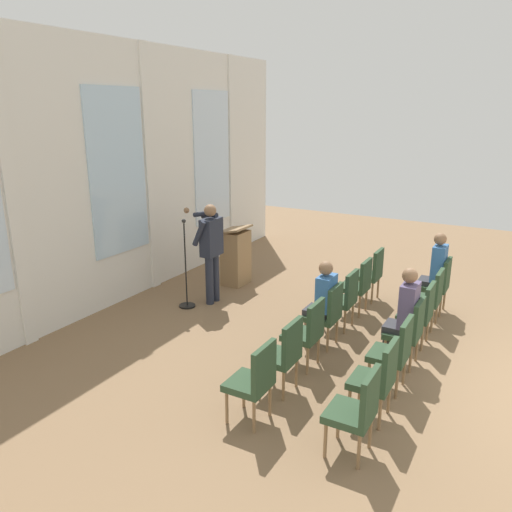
{
  "coord_description": "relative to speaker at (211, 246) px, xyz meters",
  "views": [
    {
      "loc": [
        -6.29,
        0.72,
        3.34
      ],
      "look_at": [
        0.19,
        4.37,
        1.13
      ],
      "focal_mm": 35.43,
      "sensor_mm": 36.0,
      "label": 1
    }
  ],
  "objects": [
    {
      "name": "chair_r0_c2",
      "position": [
        -1.32,
        -2.41,
        -0.49
      ],
      "size": [
        0.46,
        0.44,
        0.94
      ],
      "color": "olive",
      "rests_on": "ground"
    },
    {
      "name": "chair_r0_c1",
      "position": [
        -2.02,
        -2.41,
        -0.49
      ],
      "size": [
        0.46,
        0.44,
        0.94
      ],
      "color": "olive",
      "rests_on": "ground"
    },
    {
      "name": "audience_r1_c3",
      "position": [
        -0.62,
        -3.47,
        -0.27
      ],
      "size": [
        0.36,
        0.39,
        1.36
      ],
      "color": "#2D2D33",
      "rests_on": "ground"
    },
    {
      "name": "chair_r1_c4",
      "position": [
        0.08,
        -3.55,
        -0.49
      ],
      "size": [
        0.46,
        0.44,
        0.94
      ],
      "color": "olive",
      "rests_on": "ground"
    },
    {
      "name": "chair_r1_c6",
      "position": [
        1.47,
        -3.55,
        -0.49
      ],
      "size": [
        0.46,
        0.44,
        0.94
      ],
      "color": "olive",
      "rests_on": "ground"
    },
    {
      "name": "chair_r0_c3",
      "position": [
        -0.62,
        -2.41,
        -0.49
      ],
      "size": [
        0.46,
        0.44,
        0.94
      ],
      "color": "olive",
      "rests_on": "ground"
    },
    {
      "name": "chair_r0_c6",
      "position": [
        1.47,
        -2.41,
        -0.49
      ],
      "size": [
        0.46,
        0.44,
        0.94
      ],
      "color": "olive",
      "rests_on": "ground"
    },
    {
      "name": "lectern",
      "position": [
        1.03,
        0.14,
        -0.47
      ],
      "size": [
        0.6,
        0.48,
        1.16
      ],
      "color": "#93724C",
      "rests_on": "ground"
    },
    {
      "name": "chair_r0_c0",
      "position": [
        -2.72,
        -2.41,
        -0.49
      ],
      "size": [
        0.46,
        0.44,
        0.94
      ],
      "color": "olive",
      "rests_on": "ground"
    },
    {
      "name": "speaker",
      "position": [
        0.0,
        0.0,
        0.0
      ],
      "size": [
        0.52,
        0.69,
        1.76
      ],
      "color": "#232838",
      "rests_on": "ground"
    },
    {
      "name": "rear_partition",
      "position": [
        -0.59,
        1.48,
        1.19
      ],
      "size": [
        10.53,
        0.14,
        4.41
      ],
      "color": "silver",
      "rests_on": "ground"
    },
    {
      "name": "chair_r1_c0",
      "position": [
        -2.72,
        -3.55,
        -0.49
      ],
      "size": [
        0.46,
        0.44,
        0.94
      ],
      "color": "olive",
      "rests_on": "ground"
    },
    {
      "name": "chair_r1_c2",
      "position": [
        -1.32,
        -3.55,
        -0.49
      ],
      "size": [
        0.46,
        0.44,
        0.94
      ],
      "color": "olive",
      "rests_on": "ground"
    },
    {
      "name": "audience_r0_c3",
      "position": [
        -0.62,
        -2.32,
        -0.31
      ],
      "size": [
        0.36,
        0.39,
        1.28
      ],
      "color": "#2D2D33",
      "rests_on": "ground"
    },
    {
      "name": "chair_r1_c1",
      "position": [
        -2.02,
        -3.55,
        -0.49
      ],
      "size": [
        0.46,
        0.44,
        0.94
      ],
      "color": "olive",
      "rests_on": "ground"
    },
    {
      "name": "chair_r0_c4",
      "position": [
        0.08,
        -2.41,
        -0.49
      ],
      "size": [
        0.46,
        0.44,
        0.94
      ],
      "color": "olive",
      "rests_on": "ground"
    },
    {
      "name": "chair_r1_c3",
      "position": [
        -0.62,
        -3.55,
        -0.49
      ],
      "size": [
        0.46,
        0.44,
        0.94
      ],
      "color": "olive",
      "rests_on": "ground"
    },
    {
      "name": "audience_r1_c6",
      "position": [
        1.47,
        -3.47,
        -0.27
      ],
      "size": [
        0.36,
        0.39,
        1.37
      ],
      "color": "#2D2D33",
      "rests_on": "ground"
    },
    {
      "name": "mic_stand",
      "position": [
        -0.4,
        0.25,
        -0.69
      ],
      "size": [
        0.28,
        0.28,
        1.55
      ],
      "color": "black",
      "rests_on": "ground"
    },
    {
      "name": "chair_r0_c5",
      "position": [
        0.77,
        -2.41,
        -0.49
      ],
      "size": [
        0.46,
        0.44,
        0.94
      ],
      "color": "olive",
      "rests_on": "ground"
    },
    {
      "name": "chair_r1_c5",
      "position": [
        0.77,
        -3.55,
        -0.49
      ],
      "size": [
        0.46,
        0.44,
        0.94
      ],
      "color": "olive",
      "rests_on": "ground"
    }
  ]
}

